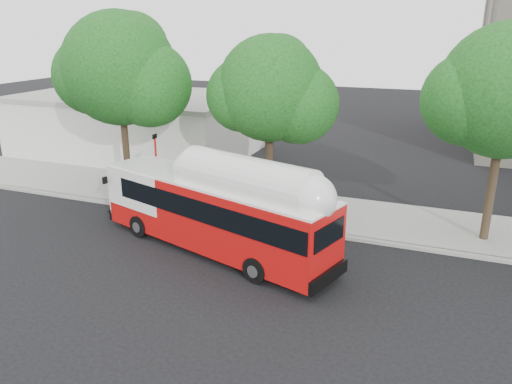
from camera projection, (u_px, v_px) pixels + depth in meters
ground at (242, 264)px, 19.68m from camera, size 120.00×120.00×0.00m
sidewalk at (291, 208)px, 25.41m from camera, size 60.00×5.00×0.15m
curb_strip at (274, 227)px, 23.11m from camera, size 60.00×0.30×0.15m
red_curb_segment at (215, 218)px, 24.13m from camera, size 10.00×0.32×0.16m
street_tree_left at (128, 73)px, 25.40m from camera, size 6.67×5.80×9.74m
street_tree_mid at (278, 93)px, 23.36m from camera, size 5.75×5.00×8.62m
low_commercial_bldg at (138, 123)px, 36.15m from camera, size 16.20×10.20×4.25m
transit_bus at (215, 214)px, 20.35m from camera, size 11.76×5.55×3.46m
signal_pole at (157, 171)px, 25.05m from camera, size 0.11×0.37×3.86m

